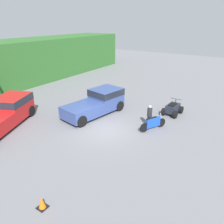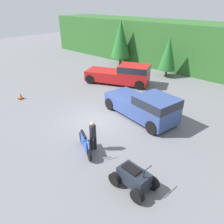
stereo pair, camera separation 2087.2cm
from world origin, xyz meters
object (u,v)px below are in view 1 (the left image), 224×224
object	(u,v)px
quad_atv	(173,109)
traffic_cone	(42,203)
pickup_truck_red	(5,112)
rider_person	(149,115)
pickup_truck_second	(98,102)
dirt_bike	(153,123)

from	to	relation	value
quad_atv	traffic_cone	bearing A→B (deg)	178.32
pickup_truck_red	rider_person	size ratio (longest dim) A/B	3.71
pickup_truck_red	traffic_cone	xyz separation A→B (m)	(-3.90, -8.44, -0.77)
pickup_truck_second	quad_atv	bearing A→B (deg)	-49.45
pickup_truck_red	traffic_cone	distance (m)	9.33
dirt_bike	rider_person	xyz separation A→B (m)	(0.20, 0.40, 0.44)
pickup_truck_red	traffic_cone	size ratio (longest dim) A/B	11.55
pickup_truck_second	traffic_cone	distance (m)	10.35
pickup_truck_red	dirt_bike	xyz separation A→B (m)	(5.29, -9.47, -0.53)
pickup_truck_red	quad_atv	size ratio (longest dim) A/B	3.23
pickup_truck_second	traffic_cone	bearing A→B (deg)	-146.79
pickup_truck_second	dirt_bike	world-z (taller)	pickup_truck_second
quad_atv	traffic_cone	size ratio (longest dim) A/B	3.57
pickup_truck_red	quad_atv	bearing A→B (deg)	-71.64
pickup_truck_second	dirt_bike	bearing A→B (deg)	-83.29
quad_atv	traffic_cone	world-z (taller)	quad_atv
pickup_truck_second	rider_person	size ratio (longest dim) A/B	3.30
pickup_truck_second	quad_atv	xyz separation A→B (m)	(3.13, -5.34, -0.54)
rider_person	quad_atv	bearing A→B (deg)	20.58
pickup_truck_second	rider_person	bearing A→B (deg)	-81.17
dirt_bike	traffic_cone	distance (m)	9.25
pickup_truck_red	rider_person	distance (m)	10.60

